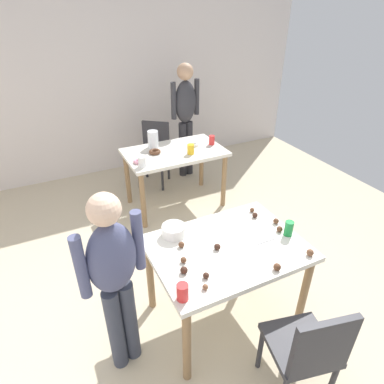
# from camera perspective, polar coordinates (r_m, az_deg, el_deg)

# --- Properties ---
(ground_plane) EXTENTS (6.40, 6.40, 0.00)m
(ground_plane) POSITION_cam_1_polar(r_m,az_deg,el_deg) (3.01, 2.47, -20.68)
(ground_plane) COLOR beige
(wall_back) EXTENTS (6.40, 0.10, 2.60)m
(wall_back) POSITION_cam_1_polar(r_m,az_deg,el_deg) (5.04, -15.56, 17.50)
(wall_back) COLOR silver
(wall_back) RESTS_ON ground_plane
(dining_table_near) EXTENTS (1.13, 0.83, 0.75)m
(dining_table_near) POSITION_cam_1_polar(r_m,az_deg,el_deg) (2.57, 5.98, -10.98)
(dining_table_near) COLOR silver
(dining_table_near) RESTS_ON ground_plane
(dining_table_far) EXTENTS (1.18, 0.73, 0.75)m
(dining_table_far) POSITION_cam_1_polar(r_m,az_deg,el_deg) (4.06, -3.00, 5.72)
(dining_table_far) COLOR silver
(dining_table_far) RESTS_ON ground_plane
(chair_near_table) EXTENTS (0.48, 0.48, 0.87)m
(chair_near_table) POSITION_cam_1_polar(r_m,az_deg,el_deg) (2.34, 19.35, -24.15)
(chair_near_table) COLOR #2D2D33
(chair_near_table) RESTS_ON ground_plane
(chair_far_table) EXTENTS (0.56, 0.56, 0.87)m
(chair_far_table) POSITION_cam_1_polar(r_m,az_deg,el_deg) (4.72, -6.49, 7.26)
(chair_far_table) COLOR #2D2D33
(chair_far_table) RESTS_ON ground_plane
(person_girl_near) EXTENTS (0.45, 0.27, 1.44)m
(person_girl_near) POSITION_cam_1_polar(r_m,az_deg,el_deg) (2.18, -13.24, -13.60)
(person_girl_near) COLOR #383D4C
(person_girl_near) RESTS_ON ground_plane
(person_adult_far) EXTENTS (0.46, 0.24, 1.62)m
(person_adult_far) POSITION_cam_1_polar(r_m,az_deg,el_deg) (4.74, -1.13, 13.75)
(person_adult_far) COLOR #28282D
(person_adult_far) RESTS_ON ground_plane
(mixing_bowl) EXTENTS (0.18, 0.18, 0.09)m
(mixing_bowl) POSITION_cam_1_polar(r_m,az_deg,el_deg) (2.57, -3.18, -6.65)
(mixing_bowl) COLOR white
(mixing_bowl) RESTS_ON dining_table_near
(soda_can) EXTENTS (0.07, 0.07, 0.12)m
(soda_can) POSITION_cam_1_polar(r_m,az_deg,el_deg) (2.66, 16.34, -6.04)
(soda_can) COLOR #198438
(soda_can) RESTS_ON dining_table_near
(fork_near) EXTENTS (0.17, 0.02, 0.01)m
(fork_near) POSITION_cam_1_polar(r_m,az_deg,el_deg) (2.58, 12.42, -8.32)
(fork_near) COLOR silver
(fork_near) RESTS_ON dining_table_near
(cup_near_0) EXTENTS (0.07, 0.07, 0.12)m
(cup_near_0) POSITION_cam_1_polar(r_m,az_deg,el_deg) (2.09, -1.65, -16.87)
(cup_near_0) COLOR red
(cup_near_0) RESTS_ON dining_table_near
(cake_ball_0) EXTENTS (0.05, 0.05, 0.05)m
(cake_ball_0) POSITION_cam_1_polar(r_m,az_deg,el_deg) (2.36, 14.46, -12.40)
(cake_ball_0) COLOR brown
(cake_ball_0) RESTS_ON dining_table_near
(cake_ball_1) EXTENTS (0.05, 0.05, 0.05)m
(cake_ball_1) POSITION_cam_1_polar(r_m,az_deg,el_deg) (2.79, 14.28, -4.88)
(cake_ball_1) COLOR brown
(cake_ball_1) RESTS_ON dining_table_near
(cake_ball_2) EXTENTS (0.04, 0.04, 0.04)m
(cake_ball_2) POSITION_cam_1_polar(r_m,az_deg,el_deg) (2.17, 2.30, -16.04)
(cake_ball_2) COLOR brown
(cake_ball_2) RESTS_ON dining_table_near
(cake_ball_3) EXTENTS (0.05, 0.05, 0.05)m
(cake_ball_3) POSITION_cam_1_polar(r_m,az_deg,el_deg) (2.45, 4.38, -9.40)
(cake_ball_3) COLOR #3D2319
(cake_ball_3) RESTS_ON dining_table_near
(cake_ball_4) EXTENTS (0.05, 0.05, 0.05)m
(cake_ball_4) POSITION_cam_1_polar(r_m,az_deg,el_deg) (2.54, 19.69, -9.80)
(cake_ball_4) COLOR brown
(cake_ball_4) RESTS_ON dining_table_near
(cake_ball_5) EXTENTS (0.05, 0.05, 0.05)m
(cake_ball_5) POSITION_cam_1_polar(r_m,az_deg,el_deg) (2.26, -1.39, -13.31)
(cake_ball_5) COLOR #3D2319
(cake_ball_5) RESTS_ON dining_table_near
(cake_ball_6) EXTENTS (0.05, 0.05, 0.05)m
(cake_ball_6) POSITION_cam_1_polar(r_m,az_deg,el_deg) (2.70, 14.86, -6.19)
(cake_ball_6) COLOR brown
(cake_ball_6) RESTS_ON dining_table_near
(cake_ball_7) EXTENTS (0.04, 0.04, 0.04)m
(cake_ball_7) POSITION_cam_1_polar(r_m,az_deg,el_deg) (2.24, 2.43, -14.20)
(cake_ball_7) COLOR #3D2319
(cake_ball_7) RESTS_ON dining_table_near
(cake_ball_8) EXTENTS (0.04, 0.04, 0.04)m
(cake_ball_8) POSITION_cam_1_polar(r_m,az_deg,el_deg) (2.89, 10.33, -3.06)
(cake_ball_8) COLOR brown
(cake_ball_8) RESTS_ON dining_table_near
(cake_ball_9) EXTENTS (0.04, 0.04, 0.04)m
(cake_ball_9) POSITION_cam_1_polar(r_m,az_deg,el_deg) (2.34, -1.47, -11.65)
(cake_ball_9) COLOR brown
(cake_ball_9) RESTS_ON dining_table_near
(cake_ball_10) EXTENTS (0.05, 0.05, 0.05)m
(cake_ball_10) POSITION_cam_1_polar(r_m,az_deg,el_deg) (2.47, -1.85, -9.05)
(cake_ball_10) COLOR brown
(cake_ball_10) RESTS_ON dining_table_near
(cake_ball_11) EXTENTS (0.05, 0.05, 0.05)m
(cake_ball_11) POSITION_cam_1_polar(r_m,az_deg,el_deg) (2.82, 10.80, -3.95)
(cake_ball_11) COLOR #3D2319
(cake_ball_11) RESTS_ON dining_table_near
(pitcher_far) EXTENTS (0.13, 0.13, 0.21)m
(pitcher_far) POSITION_cam_1_polar(r_m,az_deg,el_deg) (4.11, -6.74, 9.03)
(pitcher_far) COLOR white
(pitcher_far) RESTS_ON dining_table_far
(cup_far_0) EXTENTS (0.07, 0.07, 0.12)m
(cup_far_0) POSITION_cam_1_polar(r_m,az_deg,el_deg) (4.19, 3.43, 8.93)
(cup_far_0) COLOR red
(cup_far_0) RESTS_ON dining_table_far
(cup_far_1) EXTENTS (0.08, 0.08, 0.11)m
(cup_far_1) POSITION_cam_1_polar(r_m,az_deg,el_deg) (3.64, -8.59, 5.19)
(cup_far_1) COLOR white
(cup_far_1) RESTS_ON dining_table_far
(cup_far_2) EXTENTS (0.08, 0.08, 0.12)m
(cup_far_2) POSITION_cam_1_polar(r_m,az_deg,el_deg) (3.91, -0.22, 7.39)
(cup_far_2) COLOR yellow
(cup_far_2) RESTS_ON dining_table_far
(donut_far_0) EXTENTS (0.11, 0.11, 0.03)m
(donut_far_0) POSITION_cam_1_polar(r_m,az_deg,el_deg) (3.75, -9.22, 5.24)
(donut_far_0) COLOR pink
(donut_far_0) RESTS_ON dining_table_far
(donut_far_1) EXTENTS (0.14, 0.14, 0.04)m
(donut_far_1) POSITION_cam_1_polar(r_m,az_deg,el_deg) (3.96, -6.43, 6.91)
(donut_far_1) COLOR brown
(donut_far_1) RESTS_ON dining_table_far
(donut_far_2) EXTENTS (0.12, 0.12, 0.03)m
(donut_far_2) POSITION_cam_1_polar(r_m,az_deg,el_deg) (4.15, 0.30, 8.17)
(donut_far_2) COLOR white
(donut_far_2) RESTS_ON dining_table_far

